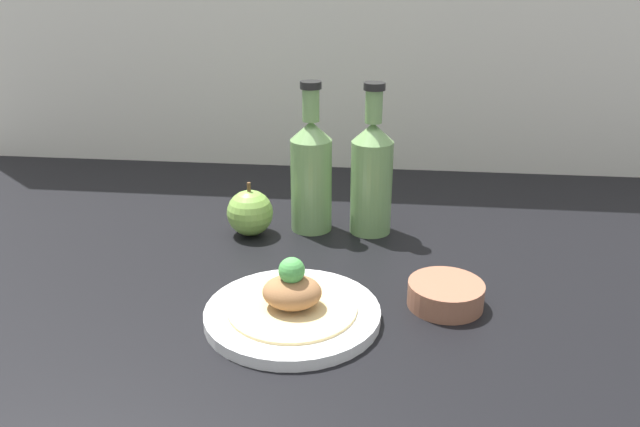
# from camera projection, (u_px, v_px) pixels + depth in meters

# --- Properties ---
(ground_plane) EXTENTS (1.80, 1.10, 0.04)m
(ground_plane) POSITION_uv_depth(u_px,v_px,m) (314.00, 281.00, 0.97)
(ground_plane) COLOR black
(plate) EXTENTS (0.23, 0.23, 0.02)m
(plate) POSITION_uv_depth(u_px,v_px,m) (292.00, 313.00, 0.82)
(plate) COLOR white
(plate) RESTS_ON ground_plane
(plated_food) EXTENTS (0.17, 0.17, 0.07)m
(plated_food) POSITION_uv_depth(u_px,v_px,m) (292.00, 295.00, 0.81)
(plated_food) COLOR #D6BC7F
(plated_food) RESTS_ON plate
(cider_bottle_left) EXTENTS (0.07, 0.07, 0.26)m
(cider_bottle_left) POSITION_uv_depth(u_px,v_px,m) (311.00, 172.00, 1.07)
(cider_bottle_left) COLOR #729E5B
(cider_bottle_left) RESTS_ON ground_plane
(cider_bottle_right) EXTENTS (0.07, 0.07, 0.26)m
(cider_bottle_right) POSITION_uv_depth(u_px,v_px,m) (372.00, 174.00, 1.06)
(cider_bottle_right) COLOR #729E5B
(cider_bottle_right) RESTS_ON ground_plane
(apple) EXTENTS (0.08, 0.08, 0.09)m
(apple) POSITION_uv_depth(u_px,v_px,m) (250.00, 213.00, 1.07)
(apple) COLOR #84B74C
(apple) RESTS_ON ground_plane
(dipping_bowl) EXTENTS (0.10, 0.10, 0.03)m
(dipping_bowl) POSITION_uv_depth(u_px,v_px,m) (446.00, 294.00, 0.85)
(dipping_bowl) COLOR #996047
(dipping_bowl) RESTS_ON ground_plane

